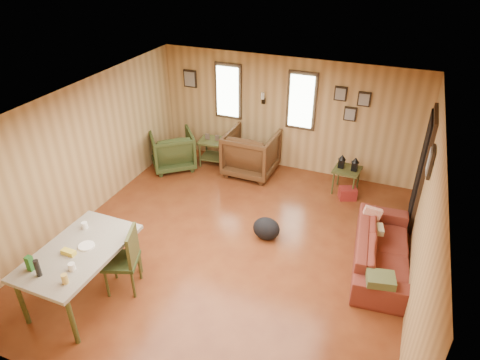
{
  "coord_description": "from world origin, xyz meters",
  "views": [
    {
      "loc": [
        2.2,
        -5.08,
        4.53
      ],
      "look_at": [
        0.0,
        0.4,
        1.05
      ],
      "focal_mm": 32.0,
      "sensor_mm": 36.0,
      "label": 1
    }
  ],
  "objects_px": {
    "recliner_green": "(172,148)",
    "side_table": "(348,168)",
    "end_table": "(213,148)",
    "dining_table": "(78,255)",
    "recliner_brown": "(251,151)",
    "sofa": "(384,244)"
  },
  "relations": [
    {
      "from": "side_table",
      "to": "dining_table",
      "type": "bearing_deg",
      "value": -124.61
    },
    {
      "from": "sofa",
      "to": "recliner_brown",
      "type": "relative_size",
      "value": 1.98
    },
    {
      "from": "sofa",
      "to": "recliner_brown",
      "type": "height_order",
      "value": "recliner_brown"
    },
    {
      "from": "side_table",
      "to": "dining_table",
      "type": "relative_size",
      "value": 0.48
    },
    {
      "from": "sofa",
      "to": "dining_table",
      "type": "distance_m",
      "value": 4.42
    },
    {
      "from": "recliner_green",
      "to": "side_table",
      "type": "distance_m",
      "value": 3.69
    },
    {
      "from": "dining_table",
      "to": "recliner_green",
      "type": "bearing_deg",
      "value": 101.98
    },
    {
      "from": "recliner_brown",
      "to": "dining_table",
      "type": "height_order",
      "value": "dining_table"
    },
    {
      "from": "recliner_green",
      "to": "dining_table",
      "type": "distance_m",
      "value": 3.93
    },
    {
      "from": "sofa",
      "to": "end_table",
      "type": "bearing_deg",
      "value": 56.46
    },
    {
      "from": "sofa",
      "to": "end_table",
      "type": "xyz_separation_m",
      "value": [
        -3.81,
        2.05,
        -0.0
      ]
    },
    {
      "from": "recliner_brown",
      "to": "recliner_green",
      "type": "bearing_deg",
      "value": 14.11
    },
    {
      "from": "recliner_brown",
      "to": "sofa",
      "type": "bearing_deg",
      "value": 146.44
    },
    {
      "from": "side_table",
      "to": "sofa",
      "type": "bearing_deg",
      "value": -65.49
    },
    {
      "from": "recliner_green",
      "to": "end_table",
      "type": "xyz_separation_m",
      "value": [
        0.75,
        0.46,
        -0.05
      ]
    },
    {
      "from": "recliner_brown",
      "to": "recliner_green",
      "type": "height_order",
      "value": "recliner_brown"
    },
    {
      "from": "end_table",
      "to": "dining_table",
      "type": "bearing_deg",
      "value": -89.76
    },
    {
      "from": "end_table",
      "to": "dining_table",
      "type": "relative_size",
      "value": 0.44
    },
    {
      "from": "recliner_green",
      "to": "end_table",
      "type": "height_order",
      "value": "recliner_green"
    },
    {
      "from": "dining_table",
      "to": "sofa",
      "type": "bearing_deg",
      "value": 31.15
    },
    {
      "from": "sofa",
      "to": "end_table",
      "type": "height_order",
      "value": "sofa"
    },
    {
      "from": "dining_table",
      "to": "recliner_brown",
      "type": "bearing_deg",
      "value": 78.6
    }
  ]
}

